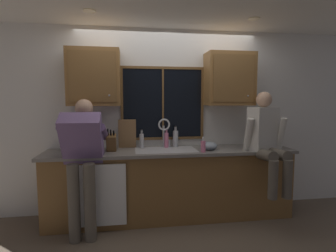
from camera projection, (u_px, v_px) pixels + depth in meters
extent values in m
cube|color=silver|center=(167.00, 121.00, 3.78)|extent=(5.59, 0.12, 2.55)
cylinder|color=#FFEAB2|center=(89.00, 11.00, 2.86)|extent=(0.14, 0.14, 0.01)
cylinder|color=#FFEAB2|center=(254.00, 19.00, 3.14)|extent=(0.14, 0.14, 0.01)
cube|color=black|center=(163.00, 104.00, 3.67)|extent=(1.10, 0.02, 0.95)
cube|color=brown|center=(163.00, 68.00, 3.62)|extent=(1.17, 0.02, 0.04)
cube|color=brown|center=(163.00, 138.00, 3.71)|extent=(1.17, 0.02, 0.04)
cube|color=brown|center=(122.00, 104.00, 3.58)|extent=(0.03, 0.02, 0.95)
cube|color=brown|center=(202.00, 103.00, 3.75)|extent=(0.04, 0.02, 0.95)
cube|color=brown|center=(163.00, 104.00, 3.66)|extent=(0.02, 0.02, 0.95)
cube|color=brown|center=(171.00, 185.00, 3.51)|extent=(3.19, 0.58, 0.88)
cube|color=slate|center=(171.00, 151.00, 3.45)|extent=(3.25, 0.62, 0.04)
cube|color=white|center=(100.00, 196.00, 3.07)|extent=(0.60, 0.02, 0.74)
cube|color=olive|center=(94.00, 78.00, 3.35)|extent=(0.65, 0.33, 0.72)
cube|color=brown|center=(92.00, 76.00, 3.19)|extent=(0.57, 0.01, 0.62)
sphere|color=#B2B2B7|center=(109.00, 95.00, 3.23)|extent=(0.02, 0.02, 0.02)
cube|color=olive|center=(229.00, 79.00, 3.62)|extent=(0.65, 0.33, 0.72)
cube|color=brown|center=(234.00, 78.00, 3.45)|extent=(0.57, 0.01, 0.62)
sphere|color=#B2B2B7|center=(248.00, 96.00, 3.49)|extent=(0.02, 0.02, 0.02)
cube|color=#B7B7BC|center=(166.00, 151.00, 3.45)|extent=(0.80, 0.46, 0.02)
cube|color=#9C9CA0|center=(151.00, 159.00, 3.43)|extent=(0.36, 0.42, 0.20)
cube|color=#9C9CA0|center=(181.00, 158.00, 3.49)|extent=(0.36, 0.42, 0.20)
cube|color=#B7B7BC|center=(166.00, 158.00, 3.46)|extent=(0.04, 0.42, 0.20)
cylinder|color=silver|center=(164.00, 136.00, 3.65)|extent=(0.03, 0.03, 0.30)
torus|color=silver|center=(164.00, 125.00, 3.57)|extent=(0.16, 0.02, 0.16)
cylinder|color=silver|center=(169.00, 143.00, 3.67)|extent=(0.03, 0.03, 0.09)
cylinder|color=#595147|center=(74.00, 203.00, 2.88)|extent=(0.13, 0.13, 0.88)
cylinder|color=#595147|center=(90.00, 202.00, 2.91)|extent=(0.13, 0.13, 0.88)
cube|color=slate|center=(82.00, 139.00, 2.96)|extent=(0.44, 0.47, 0.61)
sphere|color=tan|center=(84.00, 108.00, 3.12)|extent=(0.21, 0.21, 0.21)
cylinder|color=slate|center=(66.00, 133.00, 3.11)|extent=(0.09, 0.52, 0.26)
cylinder|color=slate|center=(104.00, 132.00, 3.17)|extent=(0.09, 0.52, 0.26)
cylinder|color=#595147|center=(264.00, 155.00, 3.24)|extent=(0.14, 0.43, 0.16)
cylinder|color=#595147|center=(278.00, 154.00, 3.26)|extent=(0.14, 0.43, 0.16)
cylinder|color=#595147|center=(273.00, 180.00, 3.05)|extent=(0.11, 0.11, 0.46)
cylinder|color=#595147|center=(287.00, 179.00, 3.07)|extent=(0.11, 0.11, 0.46)
cube|color=beige|center=(263.00, 129.00, 3.44)|extent=(0.45, 0.34, 0.56)
sphere|color=tan|center=(264.00, 100.00, 3.40)|extent=(0.20, 0.20, 0.20)
cylinder|color=beige|center=(248.00, 135.00, 3.36)|extent=(0.08, 0.20, 0.47)
cylinder|color=beige|center=(281.00, 135.00, 3.43)|extent=(0.08, 0.20, 0.47)
cube|color=brown|center=(111.00, 143.00, 3.34)|extent=(0.12, 0.18, 0.25)
cylinder|color=black|center=(108.00, 132.00, 3.26)|extent=(0.02, 0.05, 0.09)
cylinder|color=black|center=(111.00, 132.00, 3.27)|extent=(0.02, 0.04, 0.08)
cylinder|color=black|center=(114.00, 133.00, 3.28)|extent=(0.02, 0.04, 0.06)
cube|color=#997047|center=(127.00, 134.00, 3.56)|extent=(0.24, 0.10, 0.40)
ellipsoid|color=#8C99A8|center=(209.00, 146.00, 3.46)|extent=(0.22, 0.22, 0.11)
cylinder|color=pink|center=(203.00, 147.00, 3.29)|extent=(0.06, 0.06, 0.14)
cylinder|color=silver|center=(203.00, 139.00, 3.28)|extent=(0.02, 0.02, 0.04)
cylinder|color=silver|center=(204.00, 137.00, 3.26)|extent=(0.01, 0.04, 0.01)
cylinder|color=#B7B7BC|center=(176.00, 139.00, 3.66)|extent=(0.07, 0.07, 0.23)
cylinder|color=#929296|center=(176.00, 129.00, 3.65)|extent=(0.03, 0.03, 0.06)
cylinder|color=black|center=(176.00, 126.00, 3.64)|extent=(0.04, 0.04, 0.01)
cylinder|color=pink|center=(166.00, 140.00, 3.60)|extent=(0.06, 0.06, 0.20)
cylinder|color=#AD5B7A|center=(166.00, 131.00, 3.59)|extent=(0.03, 0.03, 0.05)
cylinder|color=black|center=(166.00, 129.00, 3.59)|extent=(0.03, 0.03, 0.01)
cylinder|color=#B7B7BC|center=(142.00, 141.00, 3.56)|extent=(0.06, 0.06, 0.20)
cylinder|color=#929296|center=(142.00, 132.00, 3.54)|extent=(0.03, 0.03, 0.05)
cylinder|color=black|center=(142.00, 130.00, 3.54)|extent=(0.03, 0.03, 0.01)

